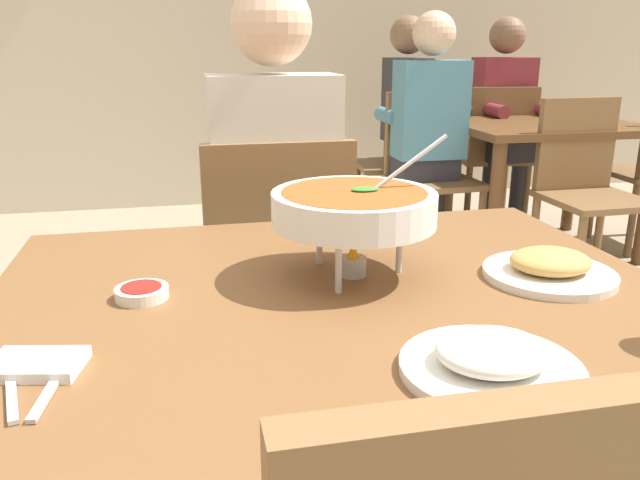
{
  "coord_description": "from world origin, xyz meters",
  "views": [
    {
      "loc": [
        -0.25,
        -0.99,
        1.15
      ],
      "look_at": [
        0.0,
        0.15,
        0.78
      ],
      "focal_mm": 35.32,
      "sensor_mm": 36.0,
      "label": 1
    }
  ],
  "objects_px": {
    "rice_plate": "(491,360)",
    "chair_bg_left": "(495,149)",
    "diner_main": "(273,188)",
    "patron_bg_right": "(427,123)",
    "chair_diner_main": "(276,268)",
    "chair_bg_window": "(585,181)",
    "curry_bowl": "(354,209)",
    "patron_bg_left": "(504,111)",
    "patron_bg_middle": "(412,113)",
    "dining_table_far": "(543,147)",
    "sauce_dish": "(142,292)",
    "dining_table_main": "(338,346)",
    "chair_bg_middle": "(409,153)",
    "appetizer_plate": "(550,268)",
    "chair_bg_right": "(428,165)"
  },
  "relations": [
    {
      "from": "chair_diner_main",
      "to": "chair_bg_middle",
      "type": "relative_size",
      "value": 1.0
    },
    {
      "from": "diner_main",
      "to": "patron_bg_right",
      "type": "distance_m",
      "value": 1.72
    },
    {
      "from": "dining_table_main",
      "to": "chair_bg_right",
      "type": "xyz_separation_m",
      "value": [
        1.06,
        2.23,
        -0.12
      ]
    },
    {
      "from": "dining_table_main",
      "to": "chair_bg_right",
      "type": "height_order",
      "value": "chair_bg_right"
    },
    {
      "from": "curry_bowl",
      "to": "rice_plate",
      "type": "bearing_deg",
      "value": -78.65
    },
    {
      "from": "chair_bg_middle",
      "to": "chair_bg_window",
      "type": "distance_m",
      "value": 1.11
    },
    {
      "from": "chair_bg_middle",
      "to": "chair_bg_window",
      "type": "relative_size",
      "value": 1.0
    },
    {
      "from": "patron_bg_middle",
      "to": "diner_main",
      "type": "bearing_deg",
      "value": -120.89
    },
    {
      "from": "appetizer_plate",
      "to": "dining_table_main",
      "type": "bearing_deg",
      "value": 177.89
    },
    {
      "from": "patron_bg_left",
      "to": "patron_bg_middle",
      "type": "distance_m",
      "value": 0.61
    },
    {
      "from": "chair_bg_right",
      "to": "patron_bg_right",
      "type": "xyz_separation_m",
      "value": [
        -0.04,
        -0.05,
        0.24
      ]
    },
    {
      "from": "sauce_dish",
      "to": "patron_bg_right",
      "type": "distance_m",
      "value": 2.53
    },
    {
      "from": "chair_bg_window",
      "to": "patron_bg_right",
      "type": "xyz_separation_m",
      "value": [
        -0.64,
        0.5,
        0.24
      ]
    },
    {
      "from": "chair_bg_middle",
      "to": "patron_bg_left",
      "type": "height_order",
      "value": "patron_bg_left"
    },
    {
      "from": "curry_bowl",
      "to": "patron_bg_left",
      "type": "relative_size",
      "value": 0.25
    },
    {
      "from": "rice_plate",
      "to": "sauce_dish",
      "type": "bearing_deg",
      "value": 141.62
    },
    {
      "from": "dining_table_far",
      "to": "chair_bg_right",
      "type": "bearing_deg",
      "value": 172.96
    },
    {
      "from": "rice_plate",
      "to": "sauce_dish",
      "type": "relative_size",
      "value": 2.67
    },
    {
      "from": "chair_diner_main",
      "to": "dining_table_far",
      "type": "distance_m",
      "value": 2.2
    },
    {
      "from": "patron_bg_middle",
      "to": "patron_bg_left",
      "type": "bearing_deg",
      "value": 0.49
    },
    {
      "from": "chair_diner_main",
      "to": "sauce_dish",
      "type": "relative_size",
      "value": 10.0
    },
    {
      "from": "rice_plate",
      "to": "dining_table_far",
      "type": "relative_size",
      "value": 0.24
    },
    {
      "from": "chair_bg_left",
      "to": "patron_bg_left",
      "type": "height_order",
      "value": "patron_bg_left"
    },
    {
      "from": "curry_bowl",
      "to": "dining_table_far",
      "type": "bearing_deg",
      "value": 51.41
    },
    {
      "from": "diner_main",
      "to": "dining_table_far",
      "type": "distance_m",
      "value": 2.18
    },
    {
      "from": "chair_bg_middle",
      "to": "appetizer_plate",
      "type": "bearing_deg",
      "value": -104.87
    },
    {
      "from": "dining_table_main",
      "to": "chair_bg_left",
      "type": "bearing_deg",
      "value": 57.62
    },
    {
      "from": "chair_diner_main",
      "to": "patron_bg_left",
      "type": "height_order",
      "value": "patron_bg_left"
    },
    {
      "from": "sauce_dish",
      "to": "dining_table_far",
      "type": "xyz_separation_m",
      "value": [
        2.04,
        2.11,
        -0.14
      ]
    },
    {
      "from": "chair_diner_main",
      "to": "patron_bg_right",
      "type": "relative_size",
      "value": 0.69
    },
    {
      "from": "rice_plate",
      "to": "chair_bg_window",
      "type": "bearing_deg",
      "value": 52.5
    },
    {
      "from": "diner_main",
      "to": "appetizer_plate",
      "type": "height_order",
      "value": "diner_main"
    },
    {
      "from": "rice_plate",
      "to": "chair_bg_right",
      "type": "height_order",
      "value": "chair_bg_right"
    },
    {
      "from": "diner_main",
      "to": "chair_bg_right",
      "type": "bearing_deg",
      "value": 53.46
    },
    {
      "from": "chair_bg_middle",
      "to": "patron_bg_left",
      "type": "xyz_separation_m",
      "value": [
        0.63,
        0.03,
        0.24
      ]
    },
    {
      "from": "chair_bg_window",
      "to": "patron_bg_left",
      "type": "distance_m",
      "value": 1.02
    },
    {
      "from": "patron_bg_left",
      "to": "dining_table_far",
      "type": "bearing_deg",
      "value": -93.44
    },
    {
      "from": "diner_main",
      "to": "chair_bg_middle",
      "type": "xyz_separation_m",
      "value": [
        1.1,
        1.85,
        -0.24
      ]
    },
    {
      "from": "rice_plate",
      "to": "chair_bg_left",
      "type": "distance_m",
      "value": 3.39
    },
    {
      "from": "chair_bg_window",
      "to": "chair_bg_left",
      "type": "bearing_deg",
      "value": 87.94
    },
    {
      "from": "diner_main",
      "to": "rice_plate",
      "type": "height_order",
      "value": "diner_main"
    },
    {
      "from": "rice_plate",
      "to": "chair_diner_main",
      "type": "bearing_deg",
      "value": 96.65
    },
    {
      "from": "chair_bg_middle",
      "to": "patron_bg_right",
      "type": "height_order",
      "value": "patron_bg_right"
    },
    {
      "from": "curry_bowl",
      "to": "sauce_dish",
      "type": "height_order",
      "value": "curry_bowl"
    },
    {
      "from": "chair_diner_main",
      "to": "patron_bg_left",
      "type": "bearing_deg",
      "value": 47.76
    },
    {
      "from": "chair_diner_main",
      "to": "patron_bg_middle",
      "type": "relative_size",
      "value": 0.69
    },
    {
      "from": "sauce_dish",
      "to": "chair_bg_window",
      "type": "distance_m",
      "value": 2.59
    },
    {
      "from": "chair_bg_right",
      "to": "patron_bg_left",
      "type": "xyz_separation_m",
      "value": [
        0.67,
        0.44,
        0.24
      ]
    },
    {
      "from": "chair_bg_left",
      "to": "chair_bg_window",
      "type": "bearing_deg",
      "value": -92.06
    },
    {
      "from": "dining_table_far",
      "to": "appetizer_plate",
      "type": "bearing_deg",
      "value": -121.07
    }
  ]
}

